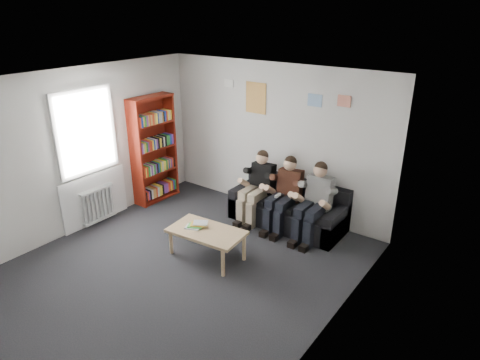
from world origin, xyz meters
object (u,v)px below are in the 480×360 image
object	(u,v)px
bookshelf	(154,150)
person_right	(313,203)
sofa	(289,209)
coffee_table	(207,234)
person_left	(257,187)
person_middle	(284,195)

from	to	relation	value
bookshelf	person_right	bearing A→B (deg)	9.43
bookshelf	person_right	xyz separation A→B (m)	(3.19, 0.41, -0.39)
sofa	person_right	xyz separation A→B (m)	(0.55, -0.19, 0.35)
coffee_table	person_left	size ratio (longest dim) A/B	0.90
sofa	person_right	bearing A→B (deg)	-19.05
sofa	person_left	size ratio (longest dim) A/B	1.58
person_middle	person_right	world-z (taller)	person_right
person_middle	bookshelf	bearing A→B (deg)	179.49
coffee_table	person_middle	bearing A→B (deg)	72.33
sofa	bookshelf	xyz separation A→B (m)	(-2.64, -0.60, 0.75)
coffee_table	person_middle	distance (m)	1.55
bookshelf	person_middle	world-z (taller)	bookshelf
bookshelf	person_right	size ratio (longest dim) A/B	1.59
sofa	person_middle	distance (m)	0.40
sofa	coffee_table	distance (m)	1.72
person_left	coffee_table	bearing A→B (deg)	-92.05
sofa	person_right	world-z (taller)	person_right
sofa	coffee_table	xyz separation A→B (m)	(-0.47, -1.65, 0.12)
bookshelf	person_left	world-z (taller)	bookshelf
sofa	person_middle	xyz separation A→B (m)	(-0.00, -0.19, 0.35)
coffee_table	person_middle	size ratio (longest dim) A/B	0.89
bookshelf	person_middle	distance (m)	2.70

